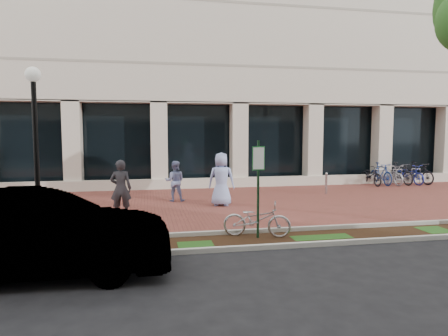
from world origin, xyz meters
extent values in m
plane|color=black|center=(0.00, 0.00, 0.00)|extent=(120.00, 120.00, 0.00)
cube|color=brown|center=(0.00, 0.00, 0.01)|extent=(40.00, 9.00, 0.01)
cube|color=black|center=(0.00, -5.25, 0.01)|extent=(40.00, 1.50, 0.01)
cube|color=#B2B1A8|center=(0.00, -4.50, 0.06)|extent=(40.00, 0.12, 0.12)
cube|color=#B2B1A8|center=(0.00, -6.00, 0.06)|extent=(40.00, 0.12, 0.12)
cube|color=beige|center=(0.00, 10.50, 10.10)|extent=(40.00, 12.00, 11.80)
cube|color=black|center=(0.00, 5.60, 2.10)|extent=(40.00, 0.15, 4.20)
cube|color=beige|center=(0.00, 4.50, 0.25)|extent=(40.00, 0.25, 0.50)
cube|color=beige|center=(0.00, 4.90, 2.10)|extent=(0.80, 0.80, 4.20)
cube|color=#153C1F|center=(0.23, -4.99, 1.28)|extent=(0.05, 0.05, 2.55)
cube|color=#1A6B29|center=(0.23, -5.02, 2.09)|extent=(0.34, 0.02, 0.62)
cube|color=white|center=(0.23, -5.03, 2.09)|extent=(0.30, 0.01, 0.56)
cylinder|color=black|center=(-5.19, -4.60, 0.15)|extent=(0.28, 0.28, 0.30)
cylinder|color=black|center=(-5.19, -4.60, 1.99)|extent=(0.12, 0.12, 3.98)
sphere|color=silver|center=(-5.19, -4.60, 4.12)|extent=(0.36, 0.36, 0.36)
imported|color=#AFAFB4|center=(0.24, -4.87, 0.47)|extent=(1.89, 1.17, 0.94)
imported|color=#28272C|center=(-3.44, -1.63, 0.94)|extent=(0.72, 0.50, 1.87)
imported|color=#7D8ABA|center=(-1.51, 1.00, 0.81)|extent=(0.88, 0.74, 1.62)
imported|color=#98AAE3|center=(0.13, -0.32, 1.00)|extent=(1.11, 0.87, 2.01)
cylinder|color=#B3B2B7|center=(5.24, 1.59, 0.43)|extent=(0.11, 0.11, 0.87)
sphere|color=#B3B2B7|center=(5.24, 1.59, 0.91)|extent=(0.12, 0.12, 0.12)
imported|color=black|center=(8.88, 3.97, 0.53)|extent=(0.75, 2.02, 1.05)
imported|color=navy|center=(9.43, 3.97, 0.58)|extent=(0.60, 1.96, 1.17)
imported|color=#B4B4B8|center=(9.98, 3.97, 0.53)|extent=(0.85, 2.05, 1.05)
imported|color=black|center=(10.53, 3.97, 0.58)|extent=(0.80, 2.00, 1.17)
imported|color=navy|center=(11.08, 3.97, 0.53)|extent=(1.05, 2.10, 1.05)
imported|color=black|center=(11.63, 3.97, 0.58)|extent=(0.99, 2.02, 1.17)
cylinder|color=#B3B2B7|center=(10.25, 3.97, 0.40)|extent=(0.04, 0.04, 0.80)
imported|color=#A9A9AE|center=(-4.67, -6.92, 0.83)|extent=(5.07, 1.87, 1.66)
camera|label=1|loc=(-2.57, -14.86, 2.77)|focal=32.00mm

